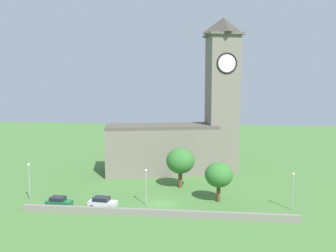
{
  "coord_description": "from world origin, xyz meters",
  "views": [
    {
      "loc": [
        7.44,
        -57.41,
        20.12
      ],
      "look_at": [
        0.14,
        8.32,
        12.09
      ],
      "focal_mm": 38.55,
      "sensor_mm": 36.0,
      "label": 1
    }
  ],
  "objects_px": {
    "church": "(183,129)",
    "streetlamp_west_end": "(29,176)",
    "tree_riverside_west": "(180,161)",
    "tree_churchyard": "(219,175)",
    "streetlamp_central": "(293,185)",
    "streetlamp_west_mid": "(146,181)",
    "car_white": "(102,202)",
    "car_green": "(59,202)"
  },
  "relations": [
    {
      "from": "streetlamp_central",
      "to": "tree_churchyard",
      "type": "bearing_deg",
      "value": 166.23
    },
    {
      "from": "church",
      "to": "car_green",
      "type": "xyz_separation_m",
      "value": [
        -18.37,
        -25.92,
        -8.86
      ]
    },
    {
      "from": "church",
      "to": "streetlamp_west_mid",
      "type": "distance_m",
      "value": 24.37
    },
    {
      "from": "streetlamp_west_end",
      "to": "tree_churchyard",
      "type": "xyz_separation_m",
      "value": [
        31.99,
        3.12,
        0.23
      ]
    },
    {
      "from": "streetlamp_west_end",
      "to": "tree_churchyard",
      "type": "distance_m",
      "value": 32.14
    },
    {
      "from": "streetlamp_west_end",
      "to": "tree_churchyard",
      "type": "relative_size",
      "value": 0.96
    },
    {
      "from": "car_green",
      "to": "tree_churchyard",
      "type": "relative_size",
      "value": 0.62
    },
    {
      "from": "church",
      "to": "streetlamp_central",
      "type": "distance_m",
      "value": 30.28
    },
    {
      "from": "streetlamp_west_end",
      "to": "tree_riverside_west",
      "type": "bearing_deg",
      "value": 23.17
    },
    {
      "from": "streetlamp_west_end",
      "to": "streetlamp_central",
      "type": "xyz_separation_m",
      "value": [
        43.5,
        0.3,
        -0.26
      ]
    },
    {
      "from": "church",
      "to": "streetlamp_west_mid",
      "type": "xyz_separation_m",
      "value": [
        -4.52,
        -23.28,
        -5.63
      ]
    },
    {
      "from": "church",
      "to": "streetlamp_west_end",
      "type": "bearing_deg",
      "value": -136.57
    },
    {
      "from": "streetlamp_west_end",
      "to": "streetlamp_west_mid",
      "type": "height_order",
      "value": "streetlamp_west_end"
    },
    {
      "from": "church",
      "to": "streetlamp_west_mid",
      "type": "height_order",
      "value": "church"
    },
    {
      "from": "streetlamp_central",
      "to": "streetlamp_west_mid",
      "type": "bearing_deg",
      "value": -179.31
    },
    {
      "from": "tree_riverside_west",
      "to": "streetlamp_west_mid",
      "type": "bearing_deg",
      "value": -114.36
    },
    {
      "from": "tree_riverside_west",
      "to": "church",
      "type": "bearing_deg",
      "value": 91.38
    },
    {
      "from": "streetlamp_west_end",
      "to": "streetlamp_central",
      "type": "height_order",
      "value": "streetlamp_west_end"
    },
    {
      "from": "car_green",
      "to": "tree_churchyard",
      "type": "xyz_separation_m",
      "value": [
        25.74,
        5.74,
        3.73
      ]
    },
    {
      "from": "church",
      "to": "car_green",
      "type": "bearing_deg",
      "value": -125.33
    },
    {
      "from": "car_green",
      "to": "streetlamp_central",
      "type": "bearing_deg",
      "value": 4.48
    },
    {
      "from": "car_white",
      "to": "streetlamp_central",
      "type": "relative_size",
      "value": 0.77
    },
    {
      "from": "streetlamp_central",
      "to": "car_white",
      "type": "bearing_deg",
      "value": -175.41
    },
    {
      "from": "streetlamp_west_end",
      "to": "streetlamp_central",
      "type": "distance_m",
      "value": 43.5
    },
    {
      "from": "church",
      "to": "tree_churchyard",
      "type": "height_order",
      "value": "church"
    },
    {
      "from": "car_green",
      "to": "streetlamp_west_end",
      "type": "distance_m",
      "value": 7.62
    },
    {
      "from": "streetlamp_west_end",
      "to": "tree_churchyard",
      "type": "height_order",
      "value": "tree_churchyard"
    },
    {
      "from": "car_white",
      "to": "streetlamp_central",
      "type": "xyz_separation_m",
      "value": [
        30.15,
        2.42,
        3.2
      ]
    },
    {
      "from": "streetlamp_west_mid",
      "to": "tree_churchyard",
      "type": "bearing_deg",
      "value": 14.63
    },
    {
      "from": "church",
      "to": "streetlamp_west_mid",
      "type": "relative_size",
      "value": 5.66
    },
    {
      "from": "streetlamp_west_end",
      "to": "tree_churchyard",
      "type": "bearing_deg",
      "value": 5.58
    },
    {
      "from": "streetlamp_west_mid",
      "to": "streetlamp_central",
      "type": "distance_m",
      "value": 23.4
    },
    {
      "from": "church",
      "to": "streetlamp_west_end",
      "type": "distance_m",
      "value": 34.32
    },
    {
      "from": "car_green",
      "to": "streetlamp_west_mid",
      "type": "xyz_separation_m",
      "value": [
        13.86,
        2.64,
        3.23
      ]
    },
    {
      "from": "streetlamp_central",
      "to": "tree_churchyard",
      "type": "xyz_separation_m",
      "value": [
        -11.51,
        2.82,
        0.5
      ]
    },
    {
      "from": "car_green",
      "to": "tree_riverside_west",
      "type": "bearing_deg",
      "value": 35.42
    },
    {
      "from": "car_white",
      "to": "streetlamp_west_end",
      "type": "height_order",
      "value": "streetlamp_west_end"
    },
    {
      "from": "tree_riverside_west",
      "to": "car_white",
      "type": "bearing_deg",
      "value": -132.17
    },
    {
      "from": "streetlamp_west_end",
      "to": "streetlamp_central",
      "type": "relative_size",
      "value": 1.07
    },
    {
      "from": "car_white",
      "to": "streetlamp_west_end",
      "type": "xyz_separation_m",
      "value": [
        -13.35,
        2.11,
        3.47
      ]
    },
    {
      "from": "car_green",
      "to": "car_white",
      "type": "height_order",
      "value": "car_white"
    },
    {
      "from": "car_green",
      "to": "streetlamp_west_end",
      "type": "xyz_separation_m",
      "value": [
        -6.25,
        2.61,
        3.49
      ]
    }
  ]
}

